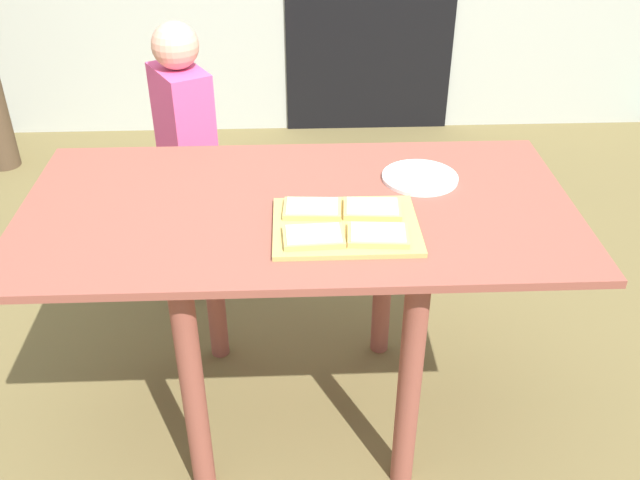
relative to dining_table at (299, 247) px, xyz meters
The scene contains 9 objects.
ground_plane 0.60m from the dining_table, ahead, with size 16.00×16.00×0.00m, color brown.
dining_table is the anchor object (origin of this frame).
cutting_board 0.22m from the dining_table, 46.99° to the right, with size 0.35×0.27×0.01m, color tan.
pizza_slice_far_left 0.16m from the dining_table, 58.46° to the right, with size 0.15×0.10×0.02m.
pizza_slice_near_left 0.24m from the dining_table, 79.54° to the right, with size 0.15×0.10×0.02m.
pizza_slice_near_right 0.30m from the dining_table, 45.35° to the right, with size 0.15×0.11×0.02m.
pizza_slice_far_right 0.25m from the dining_table, 19.42° to the right, with size 0.15×0.11×0.02m.
plate_white_right 0.38m from the dining_table, 20.50° to the left, with size 0.21×0.21×0.01m, color white.
child_left 0.79m from the dining_table, 118.82° to the left, with size 0.24×0.28×1.01m.
Camera 1 is at (-0.01, -1.55, 1.62)m, focal length 39.33 mm.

